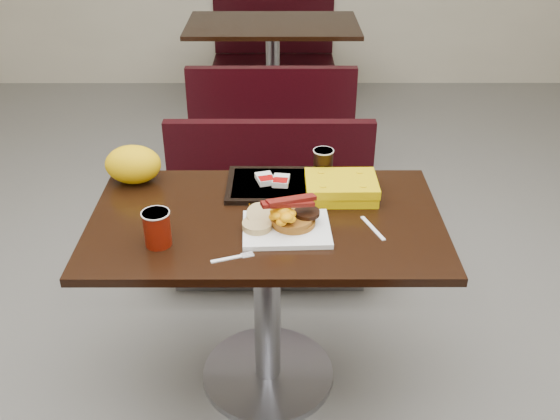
{
  "coord_description": "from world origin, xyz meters",
  "views": [
    {
      "loc": [
        0.04,
        -1.82,
        1.86
      ],
      "look_at": [
        0.05,
        -0.07,
        0.82
      ],
      "focal_mm": 40.18,
      "sensor_mm": 36.0,
      "label": 1
    }
  ],
  "objects_px": {
    "bench_far_s": "(272,113)",
    "clamshell": "(341,188)",
    "bench_far_n": "(274,49)",
    "tray": "(279,185)",
    "hashbrown_sleeve_right": "(281,181)",
    "pancake_stack": "(293,220)",
    "knife": "(373,228)",
    "coffee_cup_near": "(157,229)",
    "coffee_cup_far": "(323,162)",
    "hashbrown_sleeve_left": "(265,179)",
    "fork": "(226,259)",
    "paper_bag": "(133,164)",
    "bench_near_n": "(270,210)",
    "table_near": "(267,303)",
    "table_far": "(273,75)",
    "platter": "(287,229)"
  },
  "relations": [
    {
      "from": "pancake_stack",
      "to": "fork",
      "type": "distance_m",
      "value": 0.28
    },
    {
      "from": "bench_near_n",
      "to": "coffee_cup_near",
      "type": "distance_m",
      "value": 1.03
    },
    {
      "from": "platter",
      "to": "pancake_stack",
      "type": "bearing_deg",
      "value": 41.49
    },
    {
      "from": "bench_far_s",
      "to": "hashbrown_sleeve_left",
      "type": "xyz_separation_m",
      "value": [
        -0.01,
        -1.67,
        0.42
      ]
    },
    {
      "from": "hashbrown_sleeve_left",
      "to": "coffee_cup_far",
      "type": "relative_size",
      "value": 0.8
    },
    {
      "from": "platter",
      "to": "coffee_cup_near",
      "type": "distance_m",
      "value": 0.42
    },
    {
      "from": "bench_near_n",
      "to": "knife",
      "type": "xyz_separation_m",
      "value": [
        0.35,
        -0.77,
        0.39
      ]
    },
    {
      "from": "table_far",
      "to": "bench_far_n",
      "type": "height_order",
      "value": "table_far"
    },
    {
      "from": "table_far",
      "to": "fork",
      "type": "bearing_deg",
      "value": -92.36
    },
    {
      "from": "bench_far_n",
      "to": "tray",
      "type": "height_order",
      "value": "tray"
    },
    {
      "from": "knife",
      "to": "paper_bag",
      "type": "height_order",
      "value": "paper_bag"
    },
    {
      "from": "bench_near_n",
      "to": "bench_far_s",
      "type": "xyz_separation_m",
      "value": [
        0.0,
        1.2,
        0.0
      ]
    },
    {
      "from": "hashbrown_sleeve_right",
      "to": "clamshell",
      "type": "relative_size",
      "value": 0.31
    },
    {
      "from": "bench_near_n",
      "to": "clamshell",
      "type": "bearing_deg",
      "value": -64.3
    },
    {
      "from": "table_near",
      "to": "bench_far_s",
      "type": "height_order",
      "value": "table_near"
    },
    {
      "from": "knife",
      "to": "bench_far_s",
      "type": "bearing_deg",
      "value": 169.71
    },
    {
      "from": "tray",
      "to": "hashbrown_sleeve_left",
      "type": "distance_m",
      "value": 0.06
    },
    {
      "from": "bench_near_n",
      "to": "fork",
      "type": "distance_m",
      "value": 1.03
    },
    {
      "from": "bench_far_n",
      "to": "coffee_cup_near",
      "type": "relative_size",
      "value": 8.5
    },
    {
      "from": "coffee_cup_near",
      "to": "bench_near_n",
      "type": "bearing_deg",
      "value": 68.62
    },
    {
      "from": "paper_bag",
      "to": "tray",
      "type": "bearing_deg",
      "value": -4.77
    },
    {
      "from": "bench_far_n",
      "to": "pancake_stack",
      "type": "bearing_deg",
      "value": -88.44
    },
    {
      "from": "pancake_stack",
      "to": "table_near",
      "type": "bearing_deg",
      "value": 143.37
    },
    {
      "from": "hashbrown_sleeve_right",
      "to": "bench_far_n",
      "type": "bearing_deg",
      "value": 98.16
    },
    {
      "from": "table_far",
      "to": "coffee_cup_far",
      "type": "relative_size",
      "value": 11.96
    },
    {
      "from": "tray",
      "to": "coffee_cup_far",
      "type": "xyz_separation_m",
      "value": [
        0.16,
        0.07,
        0.06
      ]
    },
    {
      "from": "clamshell",
      "to": "paper_bag",
      "type": "distance_m",
      "value": 0.77
    },
    {
      "from": "pancake_stack",
      "to": "paper_bag",
      "type": "bearing_deg",
      "value": 150.95
    },
    {
      "from": "bench_near_n",
      "to": "bench_far_n",
      "type": "bearing_deg",
      "value": 90.0
    },
    {
      "from": "paper_bag",
      "to": "hashbrown_sleeve_left",
      "type": "bearing_deg",
      "value": -3.88
    },
    {
      "from": "bench_far_n",
      "to": "paper_bag",
      "type": "relative_size",
      "value": 4.83
    },
    {
      "from": "table_far",
      "to": "hashbrown_sleeve_right",
      "type": "distance_m",
      "value": 2.42
    },
    {
      "from": "hashbrown_sleeve_right",
      "to": "clamshell",
      "type": "distance_m",
      "value": 0.23
    },
    {
      "from": "knife",
      "to": "platter",
      "type": "bearing_deg",
      "value": -107.12
    },
    {
      "from": "coffee_cup_near",
      "to": "fork",
      "type": "bearing_deg",
      "value": -20.96
    },
    {
      "from": "hashbrown_sleeve_right",
      "to": "bench_far_s",
      "type": "bearing_deg",
      "value": 98.95
    },
    {
      "from": "bench_far_n",
      "to": "knife",
      "type": "distance_m",
      "value": 3.41
    },
    {
      "from": "table_near",
      "to": "table_far",
      "type": "height_order",
      "value": "same"
    },
    {
      "from": "fork",
      "to": "tray",
      "type": "distance_m",
      "value": 0.49
    },
    {
      "from": "platter",
      "to": "hashbrown_sleeve_right",
      "type": "bearing_deg",
      "value": 91.05
    },
    {
      "from": "tray",
      "to": "paper_bag",
      "type": "xyz_separation_m",
      "value": [
        -0.54,
        0.05,
        0.06
      ]
    },
    {
      "from": "table_near",
      "to": "coffee_cup_far",
      "type": "bearing_deg",
      "value": 53.24
    },
    {
      "from": "hashbrown_sleeve_left",
      "to": "fork",
      "type": "bearing_deg",
      "value": -119.51
    },
    {
      "from": "bench_far_s",
      "to": "clamshell",
      "type": "bearing_deg",
      "value": -81.34
    },
    {
      "from": "pancake_stack",
      "to": "knife",
      "type": "distance_m",
      "value": 0.26
    },
    {
      "from": "tray",
      "to": "clamshell",
      "type": "distance_m",
      "value": 0.23
    },
    {
      "from": "hashbrown_sleeve_left",
      "to": "table_near",
      "type": "bearing_deg",
      "value": -104.6
    },
    {
      "from": "coffee_cup_near",
      "to": "coffee_cup_far",
      "type": "relative_size",
      "value": 1.17
    },
    {
      "from": "table_far",
      "to": "pancake_stack",
      "type": "relative_size",
      "value": 8.19
    },
    {
      "from": "platter",
      "to": "table_near",
      "type": "bearing_deg",
      "value": 125.22
    }
  ]
}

